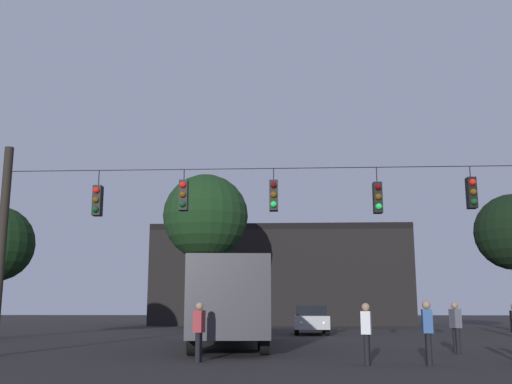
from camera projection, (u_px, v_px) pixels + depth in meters
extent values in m
plane|color=black|center=(287.00, 337.00, 28.79)|extent=(168.00, 168.00, 0.00)
cylinder|color=black|center=(1.00, 248.00, 18.38)|extent=(0.28, 0.28, 6.47)
cylinder|color=black|center=(286.00, 168.00, 18.42)|extent=(17.69, 0.02, 0.02)
cylinder|color=black|center=(99.00, 178.00, 18.65)|extent=(0.03, 0.03, 0.49)
cube|color=black|center=(98.00, 201.00, 18.52)|extent=(0.26, 0.32, 0.95)
sphere|color=red|center=(96.00, 190.00, 18.40)|extent=(0.20, 0.20, 0.20)
sphere|color=#5B3D0C|center=(96.00, 200.00, 18.34)|extent=(0.20, 0.20, 0.20)
sphere|color=#0C4219|center=(95.00, 209.00, 18.28)|extent=(0.20, 0.20, 0.20)
cylinder|color=black|center=(184.00, 175.00, 18.54)|extent=(0.03, 0.03, 0.35)
cube|color=black|center=(184.00, 196.00, 18.41)|extent=(0.26, 0.32, 0.95)
sphere|color=red|center=(183.00, 185.00, 18.29)|extent=(0.20, 0.20, 0.20)
sphere|color=#5B3D0C|center=(183.00, 194.00, 18.24)|extent=(0.20, 0.20, 0.20)
sphere|color=#0C4219|center=(182.00, 204.00, 18.18)|extent=(0.20, 0.20, 0.20)
cylinder|color=black|center=(274.00, 175.00, 18.40)|extent=(0.03, 0.03, 0.38)
cube|color=black|center=(274.00, 196.00, 18.27)|extent=(0.26, 0.32, 0.95)
sphere|color=#510A0A|center=(274.00, 185.00, 18.15)|extent=(0.20, 0.20, 0.20)
sphere|color=#5B3D0C|center=(274.00, 195.00, 18.09)|extent=(0.20, 0.20, 0.20)
sphere|color=#1EE04C|center=(274.00, 204.00, 18.04)|extent=(0.20, 0.20, 0.20)
cylinder|color=black|center=(377.00, 175.00, 18.23)|extent=(0.03, 0.03, 0.47)
cube|color=black|center=(378.00, 198.00, 18.10)|extent=(0.26, 0.32, 0.95)
sphere|color=#510A0A|center=(378.00, 187.00, 17.98)|extent=(0.20, 0.20, 0.20)
sphere|color=#5B3D0C|center=(378.00, 197.00, 17.92)|extent=(0.20, 0.20, 0.20)
sphere|color=#1EE04C|center=(379.00, 207.00, 17.86)|extent=(0.20, 0.20, 0.20)
cylinder|color=black|center=(470.00, 172.00, 18.11)|extent=(0.03, 0.03, 0.35)
cube|color=black|center=(471.00, 193.00, 17.98)|extent=(0.26, 0.32, 0.95)
sphere|color=red|center=(473.00, 182.00, 17.86)|extent=(0.20, 0.20, 0.20)
sphere|color=#5B3D0C|center=(473.00, 192.00, 17.81)|extent=(0.20, 0.20, 0.20)
sphere|color=#0C4219|center=(474.00, 202.00, 17.75)|extent=(0.20, 0.20, 0.20)
cube|color=#2D2D33|center=(230.00, 299.00, 22.53)|extent=(3.36, 11.16, 2.50)
cube|color=black|center=(231.00, 283.00, 22.65)|extent=(3.34, 10.51, 0.70)
cylinder|color=black|center=(206.00, 329.00, 26.14)|extent=(0.36, 1.02, 1.00)
cylinder|color=black|center=(256.00, 329.00, 26.21)|extent=(0.36, 1.02, 1.00)
cylinder|color=black|center=(197.00, 336.00, 20.10)|extent=(0.36, 1.02, 1.00)
cylinder|color=black|center=(262.00, 335.00, 20.16)|extent=(0.36, 1.02, 1.00)
cylinder|color=black|center=(192.00, 339.00, 18.16)|extent=(0.36, 1.02, 1.00)
cylinder|color=black|center=(264.00, 338.00, 18.22)|extent=(0.36, 1.02, 1.00)
cube|color=beige|center=(232.00, 286.00, 25.88)|extent=(2.61, 1.00, 0.56)
cube|color=beige|center=(229.00, 279.00, 19.95)|extent=(2.61, 1.00, 0.56)
cube|color=#99999E|center=(311.00, 322.00, 32.19)|extent=(1.84, 4.32, 0.68)
cube|color=black|center=(311.00, 311.00, 32.46)|extent=(1.60, 2.34, 0.52)
cylinder|color=black|center=(327.00, 329.00, 30.69)|extent=(0.23, 0.64, 0.64)
cylinder|color=black|center=(297.00, 329.00, 30.78)|extent=(0.23, 0.64, 0.64)
cylinder|color=black|center=(324.00, 327.00, 33.47)|extent=(0.23, 0.64, 0.64)
cylinder|color=black|center=(296.00, 327.00, 33.57)|extent=(0.23, 0.64, 0.64)
sphere|color=white|center=(324.00, 323.00, 30.10)|extent=(0.18, 0.18, 0.18)
sphere|color=white|center=(301.00, 323.00, 30.17)|extent=(0.18, 0.18, 0.18)
cylinder|color=black|center=(455.00, 341.00, 18.80)|extent=(0.14, 0.14, 0.79)
cylinder|color=black|center=(458.00, 341.00, 18.64)|extent=(0.14, 0.14, 0.79)
cube|color=#4C4C56|center=(455.00, 318.00, 18.85)|extent=(0.33, 0.41, 0.60)
sphere|color=#8C6B51|center=(454.00, 305.00, 18.93)|extent=(0.22, 0.22, 0.22)
cylinder|color=black|center=(200.00, 347.00, 15.90)|extent=(0.14, 0.14, 0.78)
cylinder|color=black|center=(198.00, 348.00, 15.75)|extent=(0.14, 0.14, 0.78)
cube|color=maroon|center=(199.00, 321.00, 15.96)|extent=(0.30, 0.40, 0.58)
sphere|color=#8C6B51|center=(199.00, 306.00, 16.03)|extent=(0.21, 0.21, 0.21)
cylinder|color=black|center=(428.00, 349.00, 15.03)|extent=(0.14, 0.14, 0.79)
cylinder|color=black|center=(429.00, 350.00, 14.88)|extent=(0.14, 0.14, 0.79)
cube|color=#2D4C7F|center=(427.00, 321.00, 15.09)|extent=(0.28, 0.38, 0.60)
sphere|color=#8C6B51|center=(426.00, 305.00, 15.17)|extent=(0.22, 0.22, 0.22)
cylinder|color=black|center=(367.00, 350.00, 15.07)|extent=(0.14, 0.14, 0.77)
cylinder|color=black|center=(367.00, 350.00, 14.92)|extent=(0.14, 0.14, 0.77)
cube|color=silver|center=(366.00, 323.00, 15.12)|extent=(0.31, 0.40, 0.57)
sphere|color=#8C6B51|center=(366.00, 307.00, 15.19)|extent=(0.21, 0.21, 0.21)
cube|color=black|center=(281.00, 280.00, 50.62)|extent=(20.87, 9.05, 7.51)
cube|color=black|center=(281.00, 233.00, 51.38)|extent=(20.87, 9.05, 0.50)
cylinder|color=#2D2116|center=(204.00, 288.00, 38.83)|extent=(0.44, 0.44, 5.43)
sphere|color=black|center=(206.00, 217.00, 39.73)|extent=(5.68, 5.68, 5.68)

